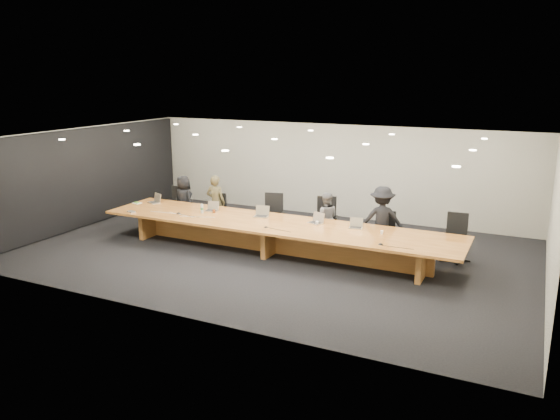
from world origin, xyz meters
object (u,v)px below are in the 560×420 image
object	(u,v)px
conference_table	(275,232)
person_b	(216,202)
person_c	(326,218)
water_bottle	(202,209)
laptop_d	(315,218)
paper_cup_near	(317,223)
chair_mid_right	(325,220)
person_d	(382,219)
chair_far_right	(455,237)
laptop_b	(211,206)
chair_left	(216,211)
chair_mid_left	(272,215)
amber_mug	(214,211)
laptop_a	(154,198)
mic_center	(266,227)
laptop_c	(261,211)
mic_left	(178,213)
av_box	(131,212)
paper_cup_far	(382,232)
person_a	(184,200)
chair_right	(386,232)
laptop_e	(356,223)
chair_far_left	(177,205)

from	to	relation	value
conference_table	person_b	world-z (taller)	person_b
person_c	water_bottle	bearing A→B (deg)	1.87
person_b	laptop_d	xyz separation A→B (m)	(3.31, -0.78, 0.11)
laptop_d	paper_cup_near	world-z (taller)	laptop_d
chair_mid_right	paper_cup_near	bearing A→B (deg)	-94.03
person_b	person_d	distance (m)	4.72
chair_far_right	paper_cup_near	size ratio (longest dim) A/B	13.48
conference_table	laptop_d	size ratio (longest dim) A/B	26.79
laptop_b	laptop_d	size ratio (longest dim) A/B	0.96
chair_left	chair_mid_left	world-z (taller)	chair_mid_left
water_bottle	amber_mug	size ratio (longest dim) A/B	2.49
laptop_a	laptop_d	xyz separation A→B (m)	(4.88, -0.05, -0.00)
water_bottle	mic_center	xyz separation A→B (m)	(2.12, -0.51, -0.10)
laptop_a	amber_mug	distance (m)	2.14
laptop_c	mic_left	bearing A→B (deg)	-172.07
conference_table	av_box	distance (m)	3.89
conference_table	amber_mug	size ratio (longest dim) A/B	98.98
chair_far_right	mic_left	bearing A→B (deg)	-169.14
person_c	paper_cup_far	bearing A→B (deg)	128.69
paper_cup_far	laptop_a	bearing A→B (deg)	177.97
amber_mug	mic_left	xyz separation A→B (m)	(-0.77, -0.48, -0.03)
water_bottle	chair_far_right	bearing A→B (deg)	11.02
av_box	laptop_d	bearing A→B (deg)	26.74
chair_left	chair_far_right	size ratio (longest dim) A/B	0.90
mic_center	amber_mug	bearing A→B (deg)	160.49
conference_table	person_a	size ratio (longest dim) A/B	6.31
amber_mug	mic_left	distance (m)	0.91
chair_right	paper_cup_far	bearing A→B (deg)	-93.67
conference_table	person_a	world-z (taller)	person_a
amber_mug	mic_left	size ratio (longest dim) A/B	0.68
conference_table	mic_left	world-z (taller)	mic_left
laptop_e	mic_center	distance (m)	2.10
chair_far_right	av_box	xyz separation A→B (m)	(-7.88, -1.93, 0.20)
laptop_e	paper_cup_near	xyz separation A→B (m)	(-0.93, -0.09, -0.08)
chair_mid_left	person_a	distance (m)	2.86
chair_far_left	person_d	size ratio (longest dim) A/B	0.67
laptop_b	water_bottle	xyz separation A→B (m)	(-0.10, -0.28, -0.01)
chair_left	amber_mug	bearing A→B (deg)	-59.44
chair_far_right	laptop_e	world-z (taller)	chair_far_right
laptop_e	amber_mug	bearing A→B (deg)	172.64
laptop_b	mic_center	size ratio (longest dim) A/B	3.13
paper_cup_near	mic_left	distance (m)	3.65
chair_far_right	paper_cup_near	world-z (taller)	chair_far_right
chair_far_left	chair_right	world-z (taller)	chair_far_left
conference_table	paper_cup_far	xyz separation A→B (m)	(2.59, 0.19, 0.27)
chair_far_left	chair_right	bearing A→B (deg)	-11.74
chair_far_right	laptop_c	bearing A→B (deg)	-171.21
laptop_b	water_bottle	size ratio (longest dim) A/B	1.42
conference_table	chair_left	xyz separation A→B (m)	(-2.40, 1.15, -0.01)
chair_far_left	paper_cup_far	world-z (taller)	chair_far_left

